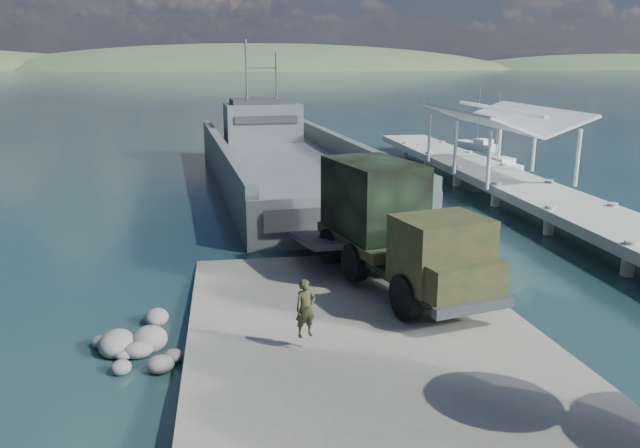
{
  "coord_description": "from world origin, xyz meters",
  "views": [
    {
      "loc": [
        -3.79,
        -16.6,
        8.02
      ],
      "look_at": [
        -0.25,
        6.0,
        2.01
      ],
      "focal_mm": 35.0,
      "sensor_mm": 36.0,
      "label": 1
    }
  ],
  "objects_px": {
    "soldier": "(306,322)",
    "military_truck": "(393,226)",
    "sailboat_far": "(477,146)",
    "landing_craft": "(286,172)",
    "sailboat_near": "(496,165)",
    "pier": "(502,169)"
  },
  "relations": [
    {
      "from": "landing_craft",
      "to": "sailboat_near",
      "type": "distance_m",
      "value": 16.67
    },
    {
      "from": "pier",
      "to": "landing_craft",
      "type": "xyz_separation_m",
      "value": [
        -12.68,
        5.39,
        -0.75
      ]
    },
    {
      "from": "military_truck",
      "to": "sailboat_far",
      "type": "height_order",
      "value": "sailboat_far"
    },
    {
      "from": "sailboat_near",
      "to": "pier",
      "type": "bearing_deg",
      "value": -124.99
    },
    {
      "from": "pier",
      "to": "soldier",
      "type": "distance_m",
      "value": 25.0
    },
    {
      "from": "pier",
      "to": "landing_craft",
      "type": "bearing_deg",
      "value": 156.98
    },
    {
      "from": "landing_craft",
      "to": "sailboat_far",
      "type": "xyz_separation_m",
      "value": [
        19.4,
        14.3,
        -0.54
      ]
    },
    {
      "from": "pier",
      "to": "landing_craft",
      "type": "relative_size",
      "value": 1.24
    },
    {
      "from": "pier",
      "to": "sailboat_far",
      "type": "xyz_separation_m",
      "value": [
        6.71,
        19.69,
        -1.29
      ]
    },
    {
      "from": "pier",
      "to": "military_truck",
      "type": "distance_m",
      "value": 18.87
    },
    {
      "from": "pier",
      "to": "military_truck",
      "type": "relative_size",
      "value": 4.87
    },
    {
      "from": "landing_craft",
      "to": "soldier",
      "type": "relative_size",
      "value": 22.43
    },
    {
      "from": "sailboat_near",
      "to": "landing_craft",
      "type": "bearing_deg",
      "value": 179.22
    },
    {
      "from": "landing_craft",
      "to": "pier",
      "type": "bearing_deg",
      "value": -27.73
    },
    {
      "from": "sailboat_near",
      "to": "sailboat_far",
      "type": "xyz_separation_m",
      "value": [
        3.08,
        10.92,
        -0.01
      ]
    },
    {
      "from": "soldier",
      "to": "sailboat_far",
      "type": "bearing_deg",
      "value": 43.7
    },
    {
      "from": "pier",
      "to": "sailboat_far",
      "type": "bearing_deg",
      "value": 71.17
    },
    {
      "from": "soldier",
      "to": "military_truck",
      "type": "bearing_deg",
      "value": 34.93
    },
    {
      "from": "military_truck",
      "to": "sailboat_near",
      "type": "distance_m",
      "value": 28.24
    },
    {
      "from": "pier",
      "to": "soldier",
      "type": "bearing_deg",
      "value": -126.29
    },
    {
      "from": "landing_craft",
      "to": "sailboat_near",
      "type": "height_order",
      "value": "landing_craft"
    },
    {
      "from": "landing_craft",
      "to": "military_truck",
      "type": "height_order",
      "value": "landing_craft"
    }
  ]
}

